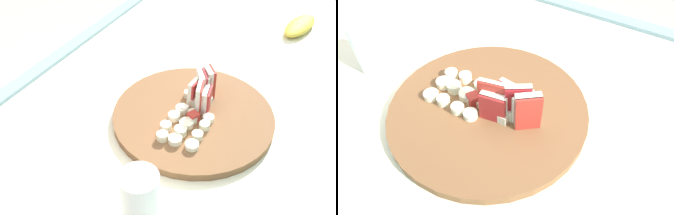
{
  "view_description": "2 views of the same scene",
  "coord_description": "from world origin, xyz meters",
  "views": [
    {
      "loc": [
        0.51,
        0.28,
        1.45
      ],
      "look_at": [
        -0.0,
        0.02,
        0.97
      ],
      "focal_mm": 39.49,
      "sensor_mm": 36.0,
      "label": 1
    },
    {
      "loc": [
        -0.25,
        0.32,
        1.3
      ],
      "look_at": [
        -0.09,
        0.07,
        0.98
      ],
      "focal_mm": 30.09,
      "sensor_mm": 36.0,
      "label": 2
    }
  ],
  "objects": [
    {
      "name": "cutting_board",
      "position": [
        -0.04,
        0.06,
        0.93
      ],
      "size": [
        0.34,
        0.34,
        0.02
      ],
      "primitive_type": "cylinder",
      "color": "brown",
      "rests_on": "tiled_countertop"
    },
    {
      "name": "apple_wedge_fan",
      "position": [
        -0.09,
        0.06,
        0.97
      ],
      "size": [
        0.11,
        0.06,
        0.07
      ],
      "color": "#A32323",
      "rests_on": "cutting_board"
    },
    {
      "name": "apple_dice_pile",
      "position": [
        -0.06,
        0.05,
        0.95
      ],
      "size": [
        0.1,
        0.07,
        0.02
      ],
      "color": "#B22D23",
      "rests_on": "cutting_board"
    },
    {
      "name": "banana_slice_rows",
      "position": [
        0.01,
        0.06,
        0.95
      ],
      "size": [
        0.12,
        0.09,
        0.02
      ],
      "color": "white",
      "rests_on": "cutting_board"
    },
    {
      "name": "banana_peel",
      "position": [
        -0.55,
        0.17,
        0.94
      ],
      "size": [
        0.18,
        0.1,
        0.03
      ],
      "primitive_type": "ellipsoid",
      "rotation": [
        0.0,
        0.0,
        6.09
      ],
      "color": "gold",
      "rests_on": "tiled_countertop"
    },
    {
      "name": "small_jar",
      "position": [
        0.22,
        0.08,
        0.98
      ],
      "size": [
        0.06,
        0.06,
        0.1
      ],
      "primitive_type": "cylinder",
      "color": "white",
      "rests_on": "tiled_countertop"
    }
  ]
}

